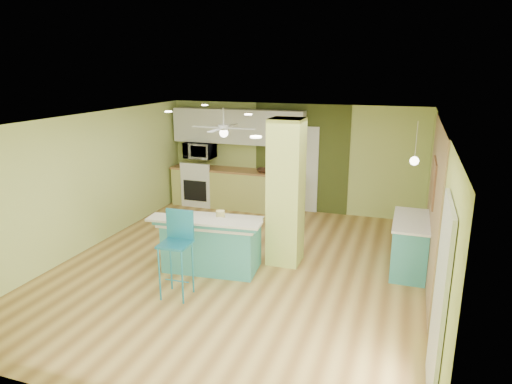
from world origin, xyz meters
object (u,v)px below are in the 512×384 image
at_px(side_counter, 410,244).
at_px(canister, 220,216).
at_px(peninsula, 212,243).
at_px(bar_stool, 177,240).
at_px(fruit_bowl, 264,171).

bearing_deg(side_counter, canister, -161.93).
height_order(peninsula, bar_stool, bar_stool).
distance_m(peninsula, fruit_bowl, 3.35).
relative_size(peninsula, canister, 11.29).
height_order(peninsula, side_counter, peninsula).
xyz_separation_m(bar_stool, fruit_bowl, (-0.05, 4.28, 0.12)).
relative_size(bar_stool, fruit_bowl, 3.73).
bearing_deg(side_counter, fruit_bowl, 145.55).
xyz_separation_m(peninsula, bar_stool, (-0.09, -0.97, 0.41)).
relative_size(fruit_bowl, canister, 2.10).
bearing_deg(peninsula, bar_stool, -101.03).
height_order(bar_stool, fruit_bowl, bar_stool).
bearing_deg(bar_stool, side_counter, 29.66).
bearing_deg(fruit_bowl, bar_stool, -89.29).
bearing_deg(fruit_bowl, side_counter, -34.45).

